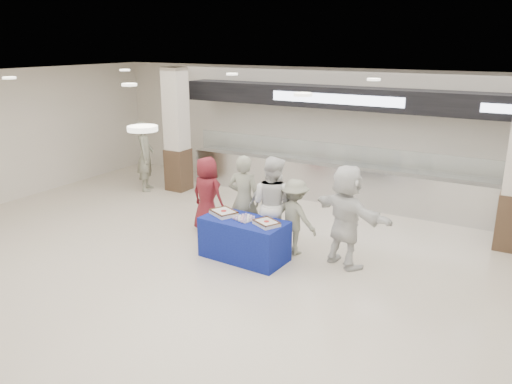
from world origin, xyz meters
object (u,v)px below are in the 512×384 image
Objects in this scene: display_table at (244,239)px; soldier_bg at (145,156)px; chef_short at (271,209)px; sheet_cake_right at (267,223)px; civilian_maroon at (207,195)px; civilian_white at (346,216)px; soldier_b at (295,217)px; chef_tall at (273,204)px; soldier_a at (244,200)px; sheet_cake_left at (224,212)px; cupcake_tray at (244,218)px.

display_table is 5.19m from soldier_bg.
soldier_bg is at bearing -23.76° from chef_short.
sheet_cake_right is 5.62m from soldier_bg.
civilian_maroon is 0.86× the size of civilian_white.
soldier_b is (0.68, 0.67, 0.34)m from display_table.
soldier_bg is (-5.22, 1.80, 0.20)m from soldier_b.
chef_short reaches higher than soldier_b.
soldier_bg reaches higher than soldier_b.
soldier_b is at bearing 47.65° from display_table.
chef_tall reaches higher than chef_short.
chef_tall is at bearing 24.53° from civilian_white.
soldier_a is 1.09m from soldier_b.
sheet_cake_left is at bearing 39.13° from chef_short.
chef_short is (0.22, 0.64, 0.43)m from display_table.
chef_tall is 0.99× the size of soldier_bg.
sheet_cake_left is 0.36× the size of chef_short.
cupcake_tray is (-0.01, 0.00, 0.40)m from display_table.
soldier_b is (1.15, 0.63, -0.08)m from sheet_cake_left.
cupcake_tray is 0.27× the size of civilian_maroon.
soldier_a is at bearing 24.53° from civilian_white.
chef_tall is at bearing 177.28° from chef_short.
soldier_a reaches higher than cupcake_tray.
soldier_b is 0.78× the size of civilian_white.
chef_short is at bearing 16.65° from soldier_b.
civilian_white reaches higher than cupcake_tray.
sheet_cake_left reaches higher than display_table.
cupcake_tray is 0.29× the size of soldier_b.
chef_tall reaches higher than cupcake_tray.
sheet_cake_left is at bearing 175.36° from sheet_cake_right.
display_table is 0.98× the size of civilian_maroon.
soldier_bg is at bearing -21.07° from civilian_maroon.
sheet_cake_left is at bearing 42.12° from soldier_b.
civilian_maroon reaches higher than cupcake_tray.
civilian_white reaches higher than sheet_cake_left.
sheet_cake_right is 1.24× the size of cupcake_tray.
civilian_white reaches higher than soldier_bg.
civilian_maroon is 2.07m from soldier_b.
cupcake_tray is 0.67m from chef_short.
soldier_bg is (-5.02, 2.51, 0.12)m from sheet_cake_right.
civilian_white reaches higher than soldier_a.
civilian_white is at bearing 177.28° from chef_short.
soldier_a is 0.61m from chef_short.
soldier_bg reaches higher than display_table.
sheet_cake_right is 0.33× the size of civilian_maroon.
civilian_white is at bearing 170.04° from soldier_a.
soldier_bg is (-4.78, 1.83, 0.01)m from chef_tall.
chef_tall is 0.99× the size of civilian_white.
display_table is at bearing -34.45° from cupcake_tray.
soldier_a is 0.63m from chef_tall.
sheet_cake_left reaches higher than sheet_cake_right.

